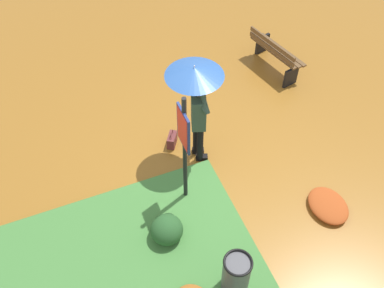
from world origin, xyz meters
TOP-DOWN VIEW (x-y plane):
  - ground_plane at (0.00, 0.00)m, footprint 18.00×18.00m
  - person_with_umbrella at (0.27, 0.08)m, footprint 0.96×0.96m
  - info_sign_post at (-0.56, 0.62)m, footprint 0.44×0.07m
  - handbag at (0.65, 0.41)m, footprint 0.33×0.28m
  - park_bench at (1.94, -2.51)m, footprint 1.42×0.66m
  - trash_bin at (-2.37, 0.55)m, footprint 0.42×0.42m
  - shrub_cluster at (-1.17, 1.17)m, footprint 0.57×0.52m
  - leaf_pile_by_bench at (-1.71, -1.53)m, footprint 0.78×0.62m

SIDE VIEW (x-z plane):
  - ground_plane at x=0.00m, z-range 0.00..0.00m
  - leaf_pile_by_bench at x=-1.71m, z-range 0.00..0.17m
  - handbag at x=0.65m, z-range -0.06..0.31m
  - shrub_cluster at x=-1.17m, z-range -0.02..0.45m
  - park_bench at x=1.94m, z-range 0.03..0.78m
  - trash_bin at x=-2.37m, z-range 0.00..0.84m
  - info_sign_post at x=-0.56m, z-range 0.29..2.59m
  - person_with_umbrella at x=0.27m, z-range 0.53..2.57m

